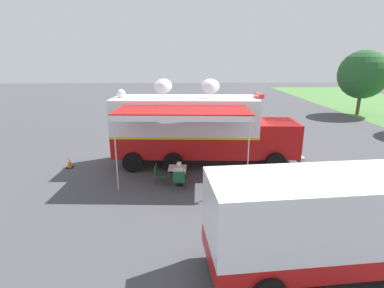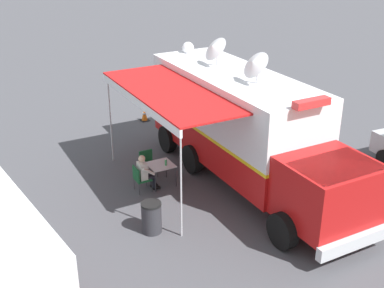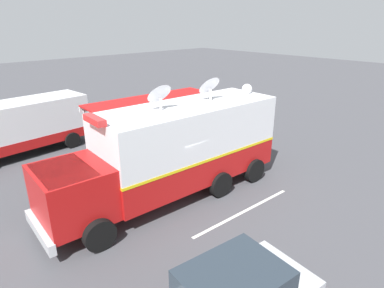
{
  "view_description": "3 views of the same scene",
  "coord_description": "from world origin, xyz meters",
  "views": [
    {
      "loc": [
        15.23,
        -0.16,
        5.5
      ],
      "look_at": [
        1.59,
        0.3,
        1.53
      ],
      "focal_mm": 28.4,
      "sensor_mm": 36.0,
      "label": 1
    },
    {
      "loc": [
        9.26,
        12.55,
        7.87
      ],
      "look_at": [
        1.81,
        0.35,
        1.56
      ],
      "focal_mm": 46.51,
      "sensor_mm": 36.0,
      "label": 2
    },
    {
      "loc": [
        -8.79,
        7.97,
        6.48
      ],
      "look_at": [
        0.88,
        -0.96,
        1.44
      ],
      "focal_mm": 30.57,
      "sensor_mm": 36.0,
      "label": 3
    }
  ],
  "objects": [
    {
      "name": "folding_table",
      "position": [
        2.57,
        -0.38,
        0.67
      ],
      "size": [
        0.84,
        0.84,
        0.73
      ],
      "color": "silver",
      "rests_on": "ground"
    },
    {
      "name": "command_truck",
      "position": [
        0.07,
        0.75,
        1.95
      ],
      "size": [
        5.16,
        9.61,
        4.53
      ],
      "color": "#B71414",
      "rests_on": "ground"
    },
    {
      "name": "lot_stripe",
      "position": [
        -2.63,
        -0.25,
        0.0
      ],
      "size": [
        0.38,
        4.8,
        0.01
      ],
      "primitive_type": "cube",
      "rotation": [
        0.0,
        0.0,
        -0.05
      ],
      "color": "silver",
      "rests_on": "ground"
    },
    {
      "name": "water_bottle",
      "position": [
        2.45,
        -0.23,
        0.83
      ],
      "size": [
        0.07,
        0.07,
        0.22
      ],
      "color": "#3F9959",
      "rests_on": "folding_table"
    },
    {
      "name": "seated_responder",
      "position": [
        3.18,
        -0.3,
        0.65
      ],
      "size": [
        0.68,
        0.57,
        1.25
      ],
      "color": "silver",
      "rests_on": "ground"
    },
    {
      "name": "support_truck",
      "position": [
        8.53,
        3.59,
        1.39
      ],
      "size": [
        2.79,
        6.95,
        2.7
      ],
      "color": "white",
      "rests_on": "ground"
    },
    {
      "name": "trash_bin",
      "position": [
        4.09,
        1.93,
        0.46
      ],
      "size": [
        0.57,
        0.57,
        0.91
      ],
      "color": "#2D2D33",
      "rests_on": "ground"
    },
    {
      "name": "ground_plane",
      "position": [
        0.0,
        0.0,
        0.0
      ],
      "size": [
        100.0,
        100.0,
        0.0
      ],
      "primitive_type": "plane",
      "color": "#47474C"
    },
    {
      "name": "traffic_cone",
      "position": [
        0.42,
        -5.93,
        0.28
      ],
      "size": [
        0.36,
        0.36,
        0.58
      ],
      "color": "black",
      "rests_on": "ground"
    },
    {
      "name": "folding_chair_beside_table",
      "position": [
        2.63,
        -1.23,
        0.51
      ],
      "size": [
        0.51,
        0.51,
        0.87
      ],
      "color": "#19562D",
      "rests_on": "ground"
    },
    {
      "name": "folding_chair_at_table",
      "position": [
        3.37,
        -0.31,
        0.51
      ],
      "size": [
        0.51,
        0.51,
        0.87
      ],
      "color": "#19562D",
      "rests_on": "ground"
    }
  ]
}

